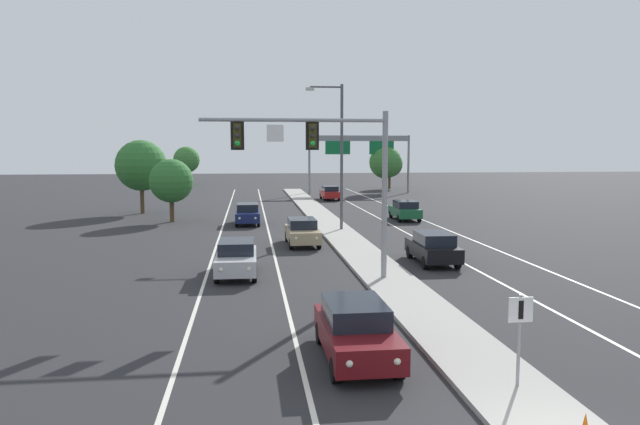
# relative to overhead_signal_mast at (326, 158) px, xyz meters

# --- Properties ---
(median_island) EXTENTS (2.40, 110.00, 0.15)m
(median_island) POSITION_rel_overhead_signal_mast_xyz_m (2.77, 3.08, -5.29)
(median_island) COLOR #9E9B93
(median_island) RESTS_ON ground
(lane_stripe_oncoming_center) EXTENTS (0.14, 100.00, 0.01)m
(lane_stripe_oncoming_center) POSITION_rel_overhead_signal_mast_xyz_m (-1.93, 10.08, -5.36)
(lane_stripe_oncoming_center) COLOR silver
(lane_stripe_oncoming_center) RESTS_ON ground
(lane_stripe_receding_center) EXTENTS (0.14, 100.00, 0.01)m
(lane_stripe_receding_center) POSITION_rel_overhead_signal_mast_xyz_m (7.47, 10.08, -5.36)
(lane_stripe_receding_center) COLOR silver
(lane_stripe_receding_center) RESTS_ON ground
(edge_stripe_left) EXTENTS (0.14, 100.00, 0.01)m
(edge_stripe_left) POSITION_rel_overhead_signal_mast_xyz_m (-5.23, 10.08, -5.36)
(edge_stripe_left) COLOR silver
(edge_stripe_left) RESTS_ON ground
(edge_stripe_right) EXTENTS (0.14, 100.00, 0.01)m
(edge_stripe_right) POSITION_rel_overhead_signal_mast_xyz_m (10.77, 10.08, -5.36)
(edge_stripe_right) COLOR silver
(edge_stripe_right) RESTS_ON ground
(overhead_signal_mast) EXTENTS (7.96, 0.44, 7.20)m
(overhead_signal_mast) POSITION_rel_overhead_signal_mast_xyz_m (0.00, 0.00, 0.00)
(overhead_signal_mast) COLOR gray
(overhead_signal_mast) RESTS_ON median_island
(median_sign_post) EXTENTS (0.60, 0.10, 2.20)m
(median_sign_post) POSITION_rel_overhead_signal_mast_xyz_m (3.02, -12.11, -3.77)
(median_sign_post) COLOR gray
(median_sign_post) RESTS_ON median_island
(street_lamp_median) EXTENTS (2.58, 0.28, 10.00)m
(street_lamp_median) POSITION_rel_overhead_signal_mast_xyz_m (2.93, 15.71, 0.43)
(street_lamp_median) COLOR #4C4C51
(street_lamp_median) RESTS_ON median_island
(car_oncoming_darkred) EXTENTS (1.84, 4.48, 1.58)m
(car_oncoming_darkred) POSITION_rel_overhead_signal_mast_xyz_m (-0.41, -9.47, -4.54)
(car_oncoming_darkred) COLOR #5B0F14
(car_oncoming_darkred) RESTS_ON ground
(car_oncoming_silver) EXTENTS (1.86, 4.48, 1.58)m
(car_oncoming_silver) POSITION_rel_overhead_signal_mast_xyz_m (-3.87, 1.88, -4.54)
(car_oncoming_silver) COLOR #B7B7BC
(car_oncoming_silver) RESTS_ON ground
(car_oncoming_tan) EXTENTS (1.87, 4.49, 1.58)m
(car_oncoming_tan) POSITION_rel_overhead_signal_mast_xyz_m (-0.11, 10.08, -4.54)
(car_oncoming_tan) COLOR tan
(car_oncoming_tan) RESTS_ON ground
(car_oncoming_navy) EXTENTS (1.84, 4.48, 1.58)m
(car_oncoming_navy) POSITION_rel_overhead_signal_mast_xyz_m (-3.37, 20.35, -4.54)
(car_oncoming_navy) COLOR #141E4C
(car_oncoming_navy) RESTS_ON ground
(car_receding_black) EXTENTS (1.89, 4.50, 1.58)m
(car_receding_black) POSITION_rel_overhead_signal_mast_xyz_m (5.92, 3.57, -4.54)
(car_receding_black) COLOR black
(car_receding_black) RESTS_ON ground
(car_receding_green) EXTENTS (1.89, 4.50, 1.58)m
(car_receding_green) POSITION_rel_overhead_signal_mast_xyz_m (9.28, 21.55, -4.54)
(car_receding_green) COLOR #195633
(car_receding_green) RESTS_ON ground
(car_receding_red) EXTENTS (1.86, 4.49, 1.58)m
(car_receding_red) POSITION_rel_overhead_signal_mast_xyz_m (5.83, 41.13, -4.54)
(car_receding_red) COLOR maroon
(car_receding_red) RESTS_ON ground
(highway_sign_gantry) EXTENTS (13.28, 0.42, 7.50)m
(highway_sign_gantry) POSITION_rel_overhead_signal_mast_xyz_m (10.97, 50.49, 0.80)
(highway_sign_gantry) COLOR gray
(highway_sign_gantry) RESTS_ON ground
(tree_far_left_c) EXTENTS (3.43, 3.43, 4.97)m
(tree_far_left_c) POSITION_rel_overhead_signal_mast_xyz_m (-9.31, 22.56, -2.12)
(tree_far_left_c) COLOR #4C3823
(tree_far_left_c) RESTS_ON ground
(tree_far_right_a) EXTENTS (4.22, 4.22, 6.11)m
(tree_far_right_a) POSITION_rel_overhead_signal_mast_xyz_m (14.50, 50.98, -1.38)
(tree_far_right_a) COLOR #4C3823
(tree_far_right_a) RESTS_ON ground
(tree_far_left_b) EXTENTS (4.23, 4.23, 6.12)m
(tree_far_left_b) POSITION_rel_overhead_signal_mast_xyz_m (-13.19, 72.86, -1.36)
(tree_far_left_b) COLOR #4C3823
(tree_far_left_b) RESTS_ON ground
(tree_far_right_b) EXTENTS (3.73, 3.73, 5.40)m
(tree_far_right_b) POSITION_rel_overhead_signal_mast_xyz_m (17.02, 59.05, -1.84)
(tree_far_right_b) COLOR #4C3823
(tree_far_right_b) RESTS_ON ground
(tree_far_left_a) EXTENTS (4.52, 4.52, 6.54)m
(tree_far_left_a) POSITION_rel_overhead_signal_mast_xyz_m (-12.73, 29.25, -1.09)
(tree_far_left_a) COLOR #4C3823
(tree_far_left_a) RESTS_ON ground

